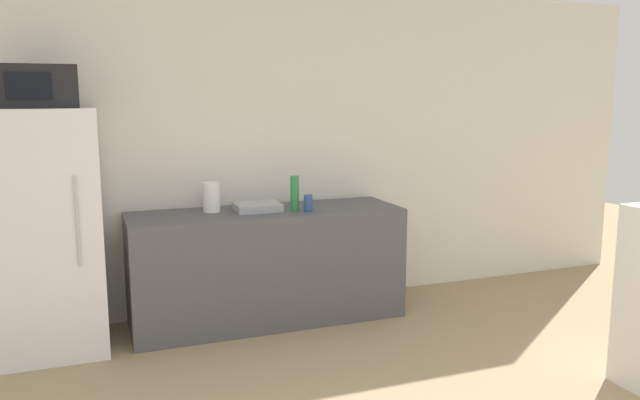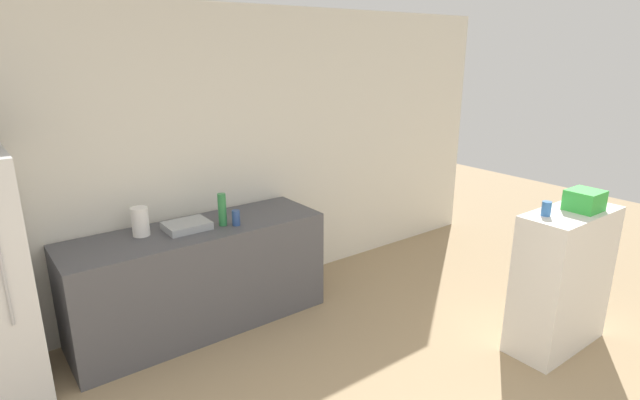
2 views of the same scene
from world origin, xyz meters
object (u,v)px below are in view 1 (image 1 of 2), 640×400
at_px(bottle_tall, 295,193).
at_px(paper_towel_roll, 212,197).
at_px(refrigerator, 49,232).
at_px(microwave, 39,87).
at_px(bottle_short, 308,203).

relative_size(bottle_tall, paper_towel_roll, 1.19).
bearing_deg(refrigerator, microwave, -108.91).
height_order(refrigerator, bottle_short, refrigerator).
xyz_separation_m(bottle_tall, bottle_short, (0.09, -0.06, -0.07)).
bearing_deg(bottle_tall, paper_towel_roll, 164.44).
bearing_deg(microwave, paper_towel_roll, 6.90).
relative_size(microwave, bottle_tall, 1.81).
bearing_deg(paper_towel_roll, microwave, -173.10).
bearing_deg(refrigerator, bottle_short, -3.05).
distance_m(refrigerator, bottle_short, 1.82).
height_order(microwave, bottle_tall, microwave).
relative_size(microwave, paper_towel_roll, 2.15).
height_order(bottle_tall, bottle_short, bottle_tall).
relative_size(refrigerator, paper_towel_roll, 7.39).
height_order(microwave, paper_towel_roll, microwave).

